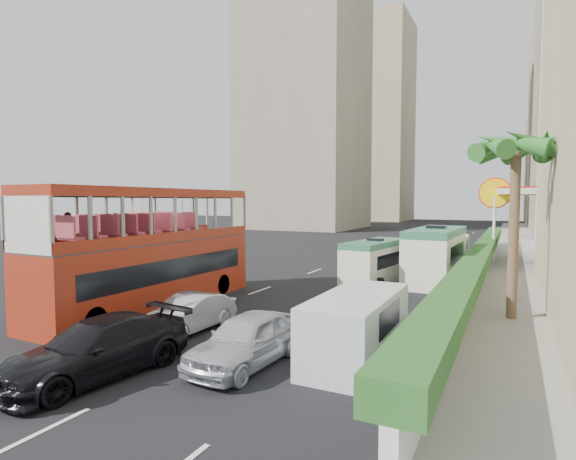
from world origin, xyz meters
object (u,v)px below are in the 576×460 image
Objects in this scene: double_decker_bus at (152,248)px; shell_station at (547,226)px; minibus_far at (436,255)px; panel_van_far at (452,250)px; panel_van_near at (357,327)px; car_silver_lane_b at (247,364)px; car_black at (99,376)px; van_asset at (410,265)px; car_silver_lane_a at (189,332)px; minibus_near at (375,262)px; palm_tree at (514,232)px.

shell_station is at bearing 55.18° from double_decker_bus.
minibus_far is 8.01m from panel_van_far.
minibus_far reaches higher than panel_van_near.
panel_van_far is 0.64× the size of shell_station.
shell_station is (8.72, 27.05, 2.75)m from car_silver_lane_b.
van_asset is (3.12, 23.91, 0.00)m from car_black.
panel_van_near is (9.87, -2.32, -1.59)m from double_decker_bus.
car_silver_lane_a is at bearing 179.66° from panel_van_near.
double_decker_bus is 15.21m from minibus_far.
minibus_near is (-0.21, 13.56, 1.19)m from car_silver_lane_b.
car_silver_lane_a is at bearing 156.36° from car_silver_lane_b.
double_decker_bus reaches higher than car_silver_lane_b.
minibus_far is (9.98, 11.43, -1.02)m from double_decker_bus.
panel_van_near reaches higher than van_asset.
car_black is at bearing -56.73° from double_decker_bus.
panel_van_far is at bearing 75.42° from car_silver_lane_a.
minibus_far is at bearing 89.58° from panel_van_near.
car_silver_lane_a is 0.92× the size of car_silver_lane_b.
car_black is 1.07× the size of panel_van_near.
minibus_near is at bearing 140.70° from palm_tree.
double_decker_bus is at bearing 150.27° from car_silver_lane_a.
minibus_near is 0.67× the size of shell_station.
minibus_far reaches higher than van_asset.
van_asset is at bearing -147.20° from shell_station.
car_black is at bearing -105.49° from minibus_far.
double_decker_bus is at bearing -163.84° from palm_tree.
minibus_far is at bearing 117.20° from palm_tree.
car_silver_lane_a is 0.82× the size of panel_van_near.
car_silver_lane_b is at bearing -107.88° from shell_station.
palm_tree is (13.80, 4.00, 0.85)m from double_decker_bus.
car_silver_lane_a is 0.76× the size of panel_van_far.
car_silver_lane_b is at bearing 46.62° from car_black.
car_black is 0.98× the size of van_asset.
shell_station is at bearing 75.51° from car_silver_lane_b.
double_decker_bus is at bearing -124.82° from shell_station.
shell_station reaches higher than panel_van_far.
minibus_far is at bearing -91.60° from panel_van_far.
palm_tree is (6.74, -5.51, 2.19)m from minibus_near.
panel_van_near is 0.93× the size of panel_van_far.
double_decker_bus is 2.14× the size of van_asset.
car_silver_lane_a is 22.58m from panel_van_far.
panel_van_near is at bearing -13.21° from double_decker_bus.
car_silver_lane_b is 0.83× the size of car_black.
shell_station is (8.63, 5.56, 2.75)m from van_asset.
car_black is 0.79× the size of palm_tree.
minibus_near is 0.79× the size of minibus_far.
shell_station is (6.08, 3.57, 1.73)m from panel_van_far.
panel_van_far is at bearing 86.95° from car_silver_lane_b.
minibus_near reaches higher than panel_van_near.
car_silver_lane_a is at bearing -147.85° from palm_tree.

